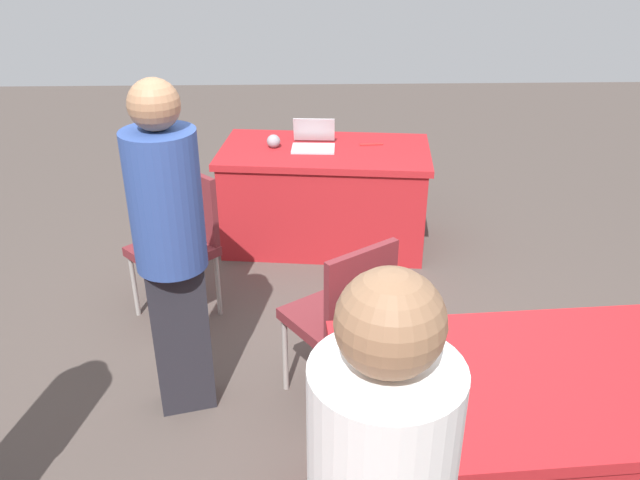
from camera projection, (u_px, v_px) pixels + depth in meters
The scene contains 9 objects.
ground_plane at pixel (310, 403), 3.48m from camera, with size 14.40×14.40×0.00m, color #4C423D.
table_foreground at pixel (325, 196), 5.02m from camera, with size 1.66×1.02×0.78m.
table_mid_right at pixel (553, 449), 2.66m from camera, with size 1.85×1.01×0.78m.
chair_tucked_left at pixel (181, 237), 4.04m from camera, with size 0.62×0.62×0.95m.
chair_tucked_right at pixel (344, 313), 3.24m from camera, with size 0.61×0.61×0.97m.
person_presenter at pixel (170, 241), 3.04m from camera, with size 0.41×0.41×1.75m.
laptop_silver at pixel (313, 143), 4.85m from camera, with size 0.34×0.31×0.21m.
yarn_ball at pixel (274, 141), 4.84m from camera, with size 0.10×0.10×0.10m, color gray.
scissors_red at pixel (371, 144), 4.92m from camera, with size 0.18×0.04×0.01m, color red.
Camera 1 is at (0.03, 2.70, 2.37)m, focal length 36.14 mm.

